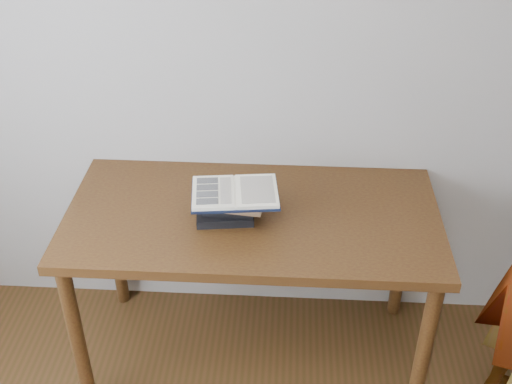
{
  "coord_description": "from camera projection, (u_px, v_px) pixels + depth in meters",
  "views": [
    {
      "loc": [
        0.15,
        -0.66,
        2.27
      ],
      "look_at": [
        0.03,
        1.3,
        0.94
      ],
      "focal_mm": 45.0,
      "sensor_mm": 36.0,
      "label": 1
    }
  ],
  "objects": [
    {
      "name": "open_book",
      "position": [
        235.0,
        193.0,
        2.4
      ],
      "size": [
        0.35,
        0.26,
        0.03
      ],
      "rotation": [
        0.0,
        0.0,
        0.12
      ],
      "color": "black",
      "rests_on": "book_stack"
    },
    {
      "name": "desk",
      "position": [
        253.0,
        233.0,
        2.57
      ],
      "size": [
        1.47,
        0.74,
        0.79
      ],
      "color": "#4D3413",
      "rests_on": "ground"
    },
    {
      "name": "book_stack",
      "position": [
        228.0,
        203.0,
        2.47
      ],
      "size": [
        0.28,
        0.2,
        0.12
      ],
      "color": "black",
      "rests_on": "desk"
    },
    {
      "name": "room_shell",
      "position": [
        128.0,
        299.0,
        0.92
      ],
      "size": [
        3.54,
        3.54,
        2.62
      ],
      "color": "#AAA7A0",
      "rests_on": "ground"
    }
  ]
}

